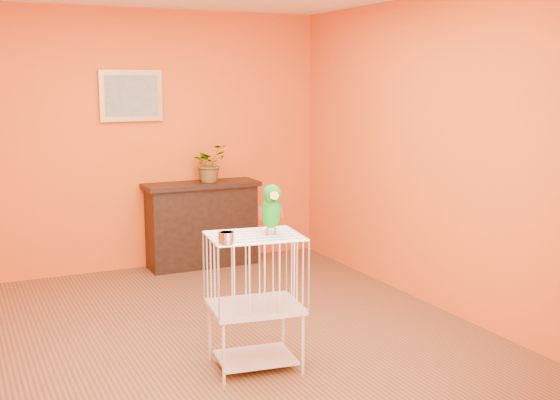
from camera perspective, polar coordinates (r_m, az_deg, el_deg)
ground at (r=5.33m, az=-5.63°, el=-11.23°), size 4.50×4.50×0.00m
room_shell at (r=4.99m, az=-5.93°, el=6.03°), size 4.50×4.50×4.50m
console_cabinet at (r=7.27m, az=-6.37°, el=-1.97°), size 1.17×0.42×0.87m
potted_plant at (r=7.18m, az=-5.67°, el=2.62°), size 0.47×0.49×0.30m
framed_picture at (r=7.11m, az=-12.01°, el=8.29°), size 0.62×0.04×0.50m
birdcage at (r=4.66m, az=-2.05°, el=-8.13°), size 0.64×0.52×0.91m
feed_cup at (r=4.31m, az=-4.37°, el=-3.07°), size 0.10×0.10×0.07m
parrot at (r=4.53m, az=-0.73°, el=-0.71°), size 0.18×0.31×0.34m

